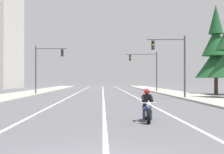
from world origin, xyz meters
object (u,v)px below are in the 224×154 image
at_px(motorcycle_with_rider, 147,108).
at_px(conifer_tree_right_verge_far, 216,53).
at_px(traffic_signal_near_left, 45,63).
at_px(traffic_signal_mid_right, 148,65).
at_px(traffic_signal_near_right, 174,58).

relative_size(motorcycle_with_rider, conifer_tree_right_verge_far, 0.19).
xyz_separation_m(traffic_signal_near_left, conifer_tree_right_verge_far, (21.99, -0.02, 1.27)).
bearing_deg(conifer_tree_right_verge_far, traffic_signal_mid_right, 130.01).
bearing_deg(conifer_tree_right_verge_far, traffic_signal_near_right, -125.88).
xyz_separation_m(traffic_signal_near_right, traffic_signal_near_left, (-14.43, 10.47, 0.02)).
relative_size(motorcycle_with_rider, traffic_signal_mid_right, 0.35).
bearing_deg(traffic_signal_mid_right, traffic_signal_near_right, -89.69).
bearing_deg(traffic_signal_near_left, conifer_tree_right_verge_far, -0.04).
distance_m(motorcycle_with_rider, traffic_signal_mid_right, 38.83).
relative_size(traffic_signal_near_right, traffic_signal_mid_right, 1.00).
height_order(motorcycle_with_rider, traffic_signal_near_left, traffic_signal_near_left).
relative_size(motorcycle_with_rider, traffic_signal_near_left, 0.35).
bearing_deg(traffic_signal_near_left, motorcycle_with_rider, -72.25).
bearing_deg(motorcycle_with_rider, traffic_signal_mid_right, 82.62).
relative_size(traffic_signal_near_right, conifer_tree_right_verge_far, 0.53).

